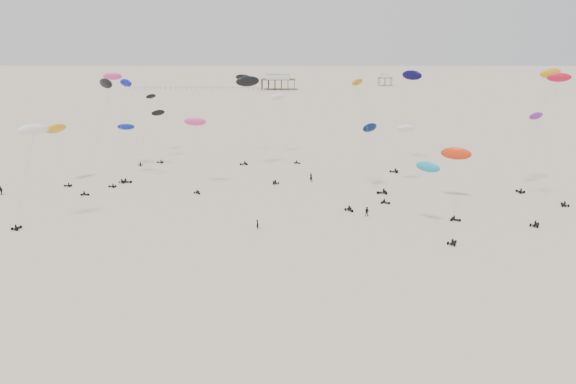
{
  "coord_description": "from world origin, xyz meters",
  "views": [
    {
      "loc": [
        1.33,
        1.05,
        31.02
      ],
      "look_at": [
        0.0,
        88.0,
        7.0
      ],
      "focal_mm": 35.0,
      "sensor_mm": 36.0,
      "label": 1
    }
  ],
  "objects_px": {
    "pavilion_main": "(278,83)",
    "pavilion_small": "(385,80)",
    "rig_0": "(195,131)",
    "rig_4": "(365,146)",
    "rig_9": "(124,98)",
    "spectator_0": "(258,229)"
  },
  "relations": [
    {
      "from": "pavilion_main",
      "to": "pavilion_small",
      "type": "relative_size",
      "value": 2.33
    },
    {
      "from": "rig_0",
      "to": "rig_4",
      "type": "xyz_separation_m",
      "value": [
        34.52,
        -5.03,
        -2.12
      ]
    },
    {
      "from": "pavilion_main",
      "to": "pavilion_small",
      "type": "height_order",
      "value": "pavilion_main"
    },
    {
      "from": "rig_9",
      "to": "spectator_0",
      "type": "distance_m",
      "value": 53.2
    },
    {
      "from": "rig_4",
      "to": "rig_0",
      "type": "bearing_deg",
      "value": -36.88
    },
    {
      "from": "rig_4",
      "to": "spectator_0",
      "type": "distance_m",
      "value": 30.54
    },
    {
      "from": "rig_0",
      "to": "pavilion_main",
      "type": "bearing_deg",
      "value": -129.83
    },
    {
      "from": "rig_0",
      "to": "rig_9",
      "type": "height_order",
      "value": "rig_9"
    },
    {
      "from": "pavilion_small",
      "to": "rig_0",
      "type": "xyz_separation_m",
      "value": [
        -79.58,
        -264.32,
        8.83
      ]
    },
    {
      "from": "spectator_0",
      "to": "rig_0",
      "type": "bearing_deg",
      "value": -2.66
    },
    {
      "from": "pavilion_small",
      "to": "rig_4",
      "type": "xyz_separation_m",
      "value": [
        -45.06,
        -269.35,
        6.71
      ]
    },
    {
      "from": "rig_0",
      "to": "spectator_0",
      "type": "bearing_deg",
      "value": 81.88
    },
    {
      "from": "pavilion_main",
      "to": "rig_9",
      "type": "xyz_separation_m",
      "value": [
        -27.75,
        -221.84,
        13.48
      ]
    },
    {
      "from": "pavilion_main",
      "to": "spectator_0",
      "type": "relative_size",
      "value": 10.99
    },
    {
      "from": "rig_9",
      "to": "pavilion_main",
      "type": "bearing_deg",
      "value": 2.1
    },
    {
      "from": "pavilion_small",
      "to": "rig_9",
      "type": "relative_size",
      "value": 0.37
    },
    {
      "from": "pavilion_main",
      "to": "pavilion_small",
      "type": "xyz_separation_m",
      "value": [
        70.0,
        30.0,
        -0.74
      ]
    },
    {
      "from": "rig_9",
      "to": "spectator_0",
      "type": "relative_size",
      "value": 12.58
    },
    {
      "from": "rig_0",
      "to": "spectator_0",
      "type": "relative_size",
      "value": 8.05
    },
    {
      "from": "rig_4",
      "to": "pavilion_small",
      "type": "bearing_deg",
      "value": -128.09
    },
    {
      "from": "rig_4",
      "to": "pavilion_main",
      "type": "bearing_deg",
      "value": -112.65
    },
    {
      "from": "rig_0",
      "to": "rig_9",
      "type": "bearing_deg",
      "value": -71.97
    }
  ]
}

